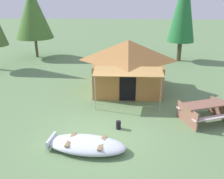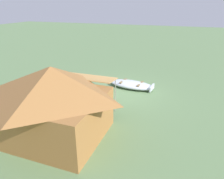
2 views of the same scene
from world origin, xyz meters
The scene contains 8 objects.
ground_plane centered at (0.00, 0.00, 0.00)m, with size 80.00×80.00×0.00m, color #658655.
beached_rowboat centered at (-0.38, -1.11, 0.19)m, with size 2.77×1.48×0.37m.
canvas_cabin_tent centered at (1.00, 4.40, 1.37)m, with size 3.62×4.17×2.64m.
picnic_table centered at (4.06, 1.14, 0.47)m, with size 2.15×1.93×0.76m.
cooler_box centered at (0.80, 3.54, 0.20)m, with size 0.52×0.36×0.39m, color red.
fuel_can centered at (0.65, 0.30, 0.16)m, with size 0.19×0.19×0.32m, color black.
pine_tree_back_right centered at (-6.11, 11.18, 3.37)m, with size 2.83×2.83×5.25m.
pine_tree_far_center centered at (4.84, 10.65, 3.97)m, with size 1.92×1.92×6.55m.
Camera 1 is at (0.87, -8.18, 4.92)m, focal length 40.81 mm.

